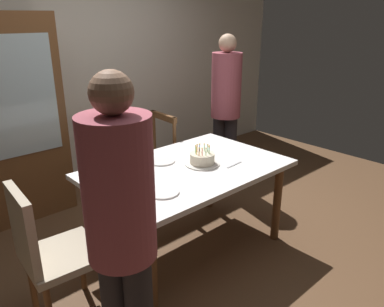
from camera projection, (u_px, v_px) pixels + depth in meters
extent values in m
plane|color=brown|center=(188.00, 248.00, 3.19)|extent=(6.40, 6.40, 0.00)
cube|color=silver|center=(72.00, 71.00, 4.01)|extent=(6.40, 0.10, 2.60)
cube|color=white|center=(187.00, 169.00, 2.94)|extent=(1.54, 1.01, 0.04)
cylinder|color=brown|center=(152.00, 270.00, 2.36)|extent=(0.07, 0.07, 0.70)
cylinder|color=brown|center=(277.00, 202.00, 3.21)|extent=(0.07, 0.07, 0.70)
cylinder|color=brown|center=(89.00, 221.00, 2.92)|extent=(0.07, 0.07, 0.70)
cylinder|color=brown|center=(210.00, 175.00, 3.77)|extent=(0.07, 0.07, 0.70)
cylinder|color=silver|center=(202.00, 164.00, 2.98)|extent=(0.28, 0.28, 0.01)
cylinder|color=beige|center=(202.00, 158.00, 2.96)|extent=(0.20, 0.20, 0.08)
cylinder|color=#66CC72|center=(208.00, 149.00, 2.97)|extent=(0.01, 0.01, 0.05)
sphere|color=#FFC64C|center=(208.00, 145.00, 2.96)|extent=(0.01, 0.01, 0.01)
cylinder|color=#66CC72|center=(204.00, 148.00, 2.98)|extent=(0.01, 0.01, 0.05)
sphere|color=#FFC64C|center=(204.00, 144.00, 2.97)|extent=(0.01, 0.01, 0.01)
cylinder|color=#4C7FE5|center=(200.00, 148.00, 2.98)|extent=(0.01, 0.01, 0.05)
sphere|color=#FFC64C|center=(200.00, 144.00, 2.97)|extent=(0.01, 0.01, 0.01)
cylinder|color=#F2994C|center=(197.00, 149.00, 2.97)|extent=(0.01, 0.01, 0.05)
sphere|color=#FFC64C|center=(197.00, 145.00, 2.96)|extent=(0.01, 0.01, 0.01)
cylinder|color=#66CC72|center=(196.00, 150.00, 2.94)|extent=(0.01, 0.01, 0.05)
sphere|color=#FFC64C|center=(196.00, 146.00, 2.93)|extent=(0.01, 0.01, 0.01)
cylinder|color=yellow|center=(196.00, 151.00, 2.91)|extent=(0.01, 0.01, 0.05)
sphere|color=#FFC64C|center=(196.00, 147.00, 2.90)|extent=(0.01, 0.01, 0.01)
cylinder|color=#F2994C|center=(199.00, 152.00, 2.89)|extent=(0.01, 0.01, 0.05)
sphere|color=#FFC64C|center=(199.00, 148.00, 2.88)|extent=(0.01, 0.01, 0.01)
cylinder|color=#E54C4C|center=(202.00, 152.00, 2.89)|extent=(0.01, 0.01, 0.05)
sphere|color=#FFC64C|center=(202.00, 148.00, 2.87)|extent=(0.01, 0.01, 0.01)
cylinder|color=#66CC72|center=(206.00, 152.00, 2.89)|extent=(0.01, 0.01, 0.05)
sphere|color=#FFC64C|center=(206.00, 148.00, 2.88)|extent=(0.01, 0.01, 0.01)
cylinder|color=#66CC72|center=(209.00, 151.00, 2.92)|extent=(0.01, 0.01, 0.05)
sphere|color=#FFC64C|center=(209.00, 147.00, 2.91)|extent=(0.01, 0.01, 0.01)
cylinder|color=#66CC72|center=(209.00, 150.00, 2.94)|extent=(0.01, 0.01, 0.05)
sphere|color=#FFC64C|center=(209.00, 146.00, 2.93)|extent=(0.01, 0.01, 0.01)
cylinder|color=white|center=(163.00, 192.00, 2.50)|extent=(0.22, 0.22, 0.01)
cylinder|color=white|center=(162.00, 161.00, 3.04)|extent=(0.22, 0.22, 0.01)
cube|color=silver|center=(144.00, 200.00, 2.39)|extent=(0.18, 0.03, 0.01)
cube|color=silver|center=(145.00, 166.00, 2.94)|extent=(0.18, 0.04, 0.01)
cube|color=silver|center=(234.00, 165.00, 2.97)|extent=(0.18, 0.03, 0.01)
cube|color=beige|center=(148.00, 166.00, 3.74)|extent=(0.47, 0.47, 0.05)
cylinder|color=brown|center=(126.00, 186.00, 3.84)|extent=(0.04, 0.04, 0.42)
cylinder|color=brown|center=(144.00, 198.00, 3.60)|extent=(0.04, 0.04, 0.42)
cylinder|color=brown|center=(154.00, 178.00, 4.04)|extent=(0.04, 0.04, 0.42)
cylinder|color=brown|center=(172.00, 188.00, 3.80)|extent=(0.04, 0.04, 0.42)
cylinder|color=brown|center=(154.00, 134.00, 3.90)|extent=(0.04, 0.04, 0.50)
cylinder|color=brown|center=(175.00, 142.00, 3.64)|extent=(0.04, 0.04, 0.50)
cube|color=brown|center=(163.00, 117.00, 3.69)|extent=(0.06, 0.40, 0.06)
cube|color=tan|center=(63.00, 256.00, 2.33)|extent=(0.47, 0.47, 0.05)
cylinder|color=brown|center=(103.00, 289.00, 2.39)|extent=(0.04, 0.04, 0.42)
cylinder|color=brown|center=(82.00, 264.00, 2.64)|extent=(0.04, 0.04, 0.42)
cylinder|color=brown|center=(32.00, 284.00, 2.44)|extent=(0.04, 0.04, 0.42)
cube|color=tan|center=(23.00, 232.00, 2.13)|extent=(0.08, 0.40, 0.50)
cylinder|color=#A54C59|center=(119.00, 190.00, 1.64)|extent=(0.32, 0.32, 0.67)
sphere|color=#8C664C|center=(111.00, 93.00, 1.49)|extent=(0.18, 0.18, 0.18)
cylinder|color=#262328|center=(219.00, 151.00, 4.26)|extent=(0.14, 0.14, 0.82)
cylinder|color=#262328|center=(230.00, 152.00, 4.23)|extent=(0.14, 0.14, 0.82)
cylinder|color=#A54C59|center=(226.00, 85.00, 3.98)|extent=(0.32, 0.32, 0.68)
sphere|color=#D8AD8C|center=(228.00, 43.00, 3.83)|extent=(0.19, 0.19, 0.19)
cube|color=silver|center=(1.00, 100.00, 3.13)|extent=(0.94, 0.01, 1.04)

